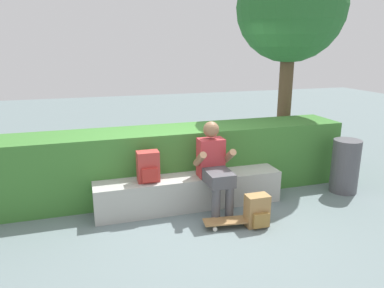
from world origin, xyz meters
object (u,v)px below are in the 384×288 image
Objects in this scene: trash_bin at (345,166)px; person_skater at (214,165)px; skateboard_near_person at (236,221)px; backpack_on_ground at (257,211)px; bench_main at (190,192)px; backpack_on_bench at (148,167)px.

person_skater is at bearing -178.30° from trash_bin.
skateboard_near_person is 2.05× the size of backpack_on_ground.
skateboard_near_person is 0.29m from backpack_on_ground.
backpack_on_ground is (0.63, -0.75, -0.03)m from bench_main.
trash_bin is (2.01, 0.55, 0.33)m from skateboard_near_person.
bench_main is at bearing 176.57° from trash_bin.
backpack_on_bench is 1.00× the size of backpack_on_ground.
bench_main is at bearing 130.08° from backpack_on_ground.
trash_bin is at bearing -2.59° from backpack_on_bench.
skateboard_near_person is at bearing -61.21° from bench_main.
skateboard_near_person is 2.05× the size of backpack_on_bench.
person_skater is 2.13m from trash_bin.
skateboard_near_person is at bearing -164.75° from trash_bin.
backpack_on_ground is (0.36, -0.55, -0.45)m from person_skater.
bench_main is 2.40m from trash_bin.
bench_main reaches higher than skateboard_near_person.
backpack_on_bench is (-0.94, 0.68, 0.56)m from skateboard_near_person.
backpack_on_bench reaches higher than trash_bin.
backpack_on_ground is at bearing -160.89° from trash_bin.
skateboard_near_person is (0.11, -0.49, -0.57)m from person_skater.
person_skater reaches higher than skateboard_near_person.
backpack_on_ground is 0.50× the size of trash_bin.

